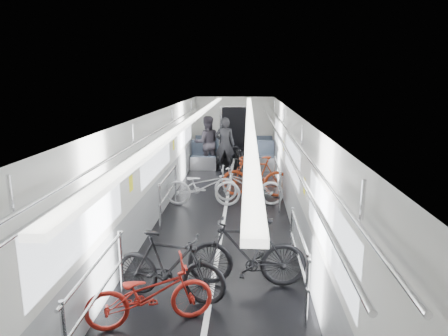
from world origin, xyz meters
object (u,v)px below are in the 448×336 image
object	(u,v)px
bike_left_near	(150,294)
person_standing	(225,144)
bike_left_far	(203,186)
bike_left_mid	(170,266)
bike_aisle	(240,157)
bike_right_mid	(248,185)
person_seated	(207,143)
bike_right_near	(247,252)
bike_right_far	(256,176)

from	to	relation	value
bike_left_near	person_standing	xyz separation A→B (m)	(0.46, 8.75, 0.49)
bike_left_far	bike_left_mid	bearing A→B (deg)	179.61
person_standing	bike_left_near	bearing A→B (deg)	89.15
bike_aisle	bike_left_near	bearing A→B (deg)	-106.18
bike_right_mid	person_seated	size ratio (longest dim) A/B	0.97
bike_left_far	bike_right_mid	distance (m)	1.15
bike_aisle	person_standing	size ratio (longest dim) A/B	0.97
bike_left_near	bike_right_near	bearing A→B (deg)	-68.27
bike_right_near	person_standing	distance (m)	7.74
bike_left_near	person_seated	distance (m)	8.99
bike_left_near	person_standing	distance (m)	8.77
bike_right_far	bike_left_near	bearing A→B (deg)	-10.58
bike_right_mid	person_standing	distance (m)	3.68
bike_right_near	bike_right_mid	xyz separation A→B (m)	(0.02, 4.12, -0.07)
bike_right_near	bike_left_mid	bearing A→B (deg)	-67.30
bike_aisle	person_seated	xyz separation A→B (m)	(-1.16, 0.23, 0.45)
bike_left_mid	bike_right_near	bearing A→B (deg)	-53.43
person_seated	bike_left_near	bearing A→B (deg)	79.37
person_seated	bike_right_mid	bearing A→B (deg)	98.80
bike_right_mid	bike_aisle	size ratio (longest dim) A/B	1.01
bike_left_mid	bike_right_mid	size ratio (longest dim) A/B	0.94
bike_right_far	person_seated	xyz separation A→B (m)	(-1.62, 3.20, 0.37)
bike_left_mid	person_seated	world-z (taller)	person_seated
bike_aisle	person_standing	bearing A→B (deg)	170.27
bike_right_near	bike_aisle	bearing A→B (deg)	-178.33
bike_left_near	bike_right_near	size ratio (longest dim) A/B	0.90
bike_left_near	bike_right_mid	world-z (taller)	bike_right_mid
bike_right_mid	bike_right_far	size ratio (longest dim) A/B	0.98
bike_right_far	person_standing	distance (m)	3.15
bike_left_near	bike_left_mid	xyz separation A→B (m)	(0.14, 0.60, 0.08)
bike_aisle	person_seated	size ratio (longest dim) A/B	0.96
person_standing	bike_left_mid	bearing A→B (deg)	89.90
bike_right_near	person_seated	distance (m)	8.05
bike_right_far	person_standing	bearing A→B (deg)	-157.96
bike_right_near	bike_right_mid	size ratio (longest dim) A/B	1.01
bike_left_near	bike_right_mid	size ratio (longest dim) A/B	0.91
bike_left_near	person_seated	bearing A→B (deg)	-17.97
bike_left_mid	bike_left_far	xyz separation A→B (m)	(-0.01, 4.33, -0.02)
bike_left_near	person_seated	xyz separation A→B (m)	(-0.17, 8.97, 0.50)
bike_aisle	person_standing	distance (m)	0.69
bike_left_far	person_seated	xyz separation A→B (m)	(-0.30, 4.05, 0.43)
person_standing	bike_right_mid	bearing A→B (deg)	104.64
bike_left_mid	bike_right_mid	world-z (taller)	bike_left_mid
bike_left_near	bike_left_far	size ratio (longest dim) A/B	0.87
person_seated	bike_right_far	bearing A→B (deg)	105.22
bike_right_far	person_standing	xyz separation A→B (m)	(-0.99, 2.97, 0.36)
bike_right_near	person_standing	world-z (taller)	person_standing
bike_right_near	bike_right_mid	distance (m)	4.12
bike_right_near	bike_right_far	size ratio (longest dim) A/B	0.98
bike_left_far	bike_right_mid	world-z (taller)	bike_left_far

